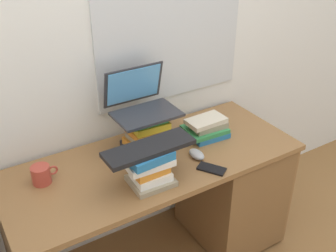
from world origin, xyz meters
The scene contains 10 objects.
wall_back centered at (0.00, 0.36, 1.30)m, with size 6.00×0.06×2.60m.
desk centered at (0.39, -0.02, 0.40)m, with size 1.52×0.62×0.72m.
book_stack_tall centered at (0.02, 0.11, 0.82)m, with size 0.23×0.19×0.20m.
book_stack_keyboard_riser centered at (-0.11, -0.15, 0.81)m, with size 0.22×0.20×0.18m.
book_stack_side centered at (0.36, 0.05, 0.78)m, with size 0.24×0.19×0.11m.
laptop centered at (0.02, 0.16, 0.98)m, with size 0.33×0.27×0.22m.
keyboard centered at (-0.11, -0.15, 0.91)m, with size 0.42×0.14×0.02m, color black.
computer_mouse centered at (0.19, -0.10, 0.74)m, with size 0.06×0.10×0.04m, color #A5A8AD.
mug centered at (-0.54, 0.11, 0.77)m, with size 0.12×0.09×0.09m.
cell_phone centered at (0.19, -0.22, 0.73)m, with size 0.07×0.14×0.01m, color black.
Camera 1 is at (-0.82, -1.47, 1.89)m, focal length 43.06 mm.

